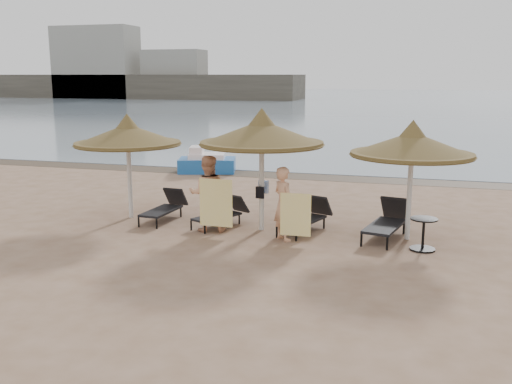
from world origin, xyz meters
TOP-DOWN VIEW (x-y plane):
  - ground at (0.00, 0.00)m, footprint 160.00×160.00m
  - sea at (0.00, 80.00)m, footprint 200.00×140.00m
  - wet_sand_strip at (0.00, 9.40)m, footprint 200.00×1.60m
  - far_shore at (-25.10, 77.82)m, footprint 150.00×54.80m
  - palapa_left at (-4.00, 1.55)m, footprint 2.93×2.93m
  - palapa_center at (-0.13, 1.29)m, footprint 3.16×3.16m
  - palapa_right at (3.51, 1.43)m, footprint 2.93×2.93m
  - lounger_far_left at (-2.96, 1.59)m, footprint 0.72×1.83m
  - lounger_near_left at (-1.24, 1.45)m, footprint 1.23×1.76m
  - lounger_near_right at (1.02, 1.55)m, footprint 1.18×1.96m
  - lounger_far_right at (3.03, 1.51)m, footprint 1.09×2.12m
  - side_table at (3.88, 0.63)m, footprint 0.62×0.62m
  - person_left at (-1.43, 0.83)m, footprint 1.20×0.96m
  - person_right at (0.62, 0.55)m, footprint 1.13×1.11m
  - towel_left at (-1.08, 0.48)m, footprint 0.86×0.02m
  - towel_right at (0.97, 0.30)m, footprint 0.73×0.04m
  - bag_patterned at (-0.13, 1.47)m, footprint 0.28×0.14m
  - bag_dark at (-0.13, 1.13)m, footprint 0.22×0.09m
  - pedal_boat at (-4.69, 9.30)m, footprint 2.55×1.89m
  - buoy_left at (-7.54, 22.39)m, footprint 0.31×0.31m
  - buoy_mid at (2.89, 28.63)m, footprint 0.31×0.31m

SIDE VIEW (x-z plane):
  - ground at x=0.00m, z-range 0.00..0.00m
  - wet_sand_strip at x=0.00m, z-range 0.00..0.01m
  - sea at x=0.00m, z-range 0.00..0.03m
  - buoy_left at x=-7.54m, z-range 0.00..0.31m
  - buoy_mid at x=2.89m, z-range 0.00..0.31m
  - lounger_near_left at x=-1.24m, z-range -0.04..0.72m
  - side_table at x=3.88m, z-range -0.02..0.72m
  - lounger_far_left at x=-2.96m, z-range -0.04..0.76m
  - lounger_near_right at x=1.02m, z-range -0.04..0.79m
  - pedal_boat at x=-4.69m, z-range -0.14..0.92m
  - lounger_far_right at x=3.03m, z-range -0.05..0.86m
  - towel_right at x=0.97m, z-range 0.20..1.22m
  - towel_left at x=-1.08m, z-range 0.23..1.43m
  - bag_dark at x=-0.13m, z-range 0.86..1.16m
  - person_right at x=0.62m, z-range 0.00..2.09m
  - bag_patterned at x=-0.13m, z-range 0.93..1.27m
  - person_left at x=-1.43m, z-range 0.00..2.26m
  - palapa_right at x=3.51m, z-range 0.86..3.76m
  - palapa_left at x=-4.00m, z-range 0.86..3.77m
  - palapa_center at x=-0.13m, z-range 0.93..4.06m
  - far_shore at x=-25.10m, z-range -3.09..8.91m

